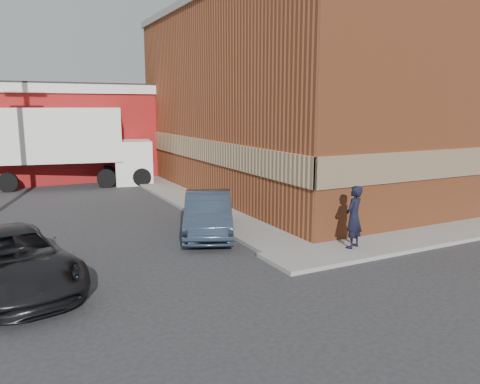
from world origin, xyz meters
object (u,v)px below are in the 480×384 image
suv_a (10,261)px  box_truck (74,141)px  man (354,217)px  warehouse (16,131)px  sedan (208,214)px  brick_building (324,99)px

suv_a → box_truck: size_ratio=0.58×
box_truck → man: bearing=-59.8°
warehouse → sedan: bearing=-73.2°
man → suv_a: size_ratio=0.37×
man → sedan: bearing=-73.8°
warehouse → man: (8.31, -20.84, -1.75)m
brick_building → man: 12.17m
warehouse → suv_a: bearing=-92.5°
brick_building → man: (-6.18, -9.84, -3.62)m
sedan → suv_a: 6.49m
suv_a → box_truck: box_truck is taller
sedan → box_truck: 12.90m
brick_building → box_truck: 13.60m
warehouse → box_truck: warehouse is taller
sedan → brick_building: bearing=56.8°
brick_building → man: size_ratio=9.73×
man → sedan: size_ratio=0.43×
brick_building → box_truck: size_ratio=2.06×
brick_building → sedan: bearing=-146.4°
sedan → box_truck: size_ratio=0.49×
sedan → warehouse: bearing=130.1°
brick_building → sedan: brick_building is taller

